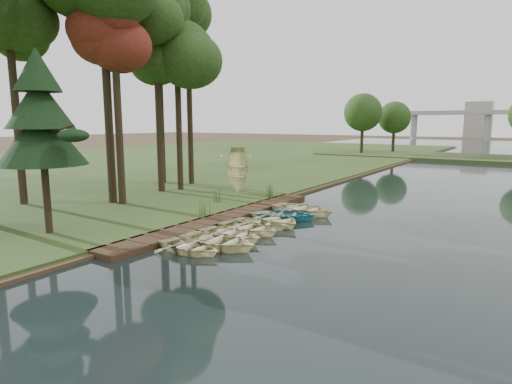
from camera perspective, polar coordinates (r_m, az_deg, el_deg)
The scene contains 25 objects.
ground at distance 22.32m, azimuth -0.96°, elevation -4.42°, with size 300.00×300.00×0.00m, color #3D2F1D.
boardwalk at distance 23.19m, azimuth -4.24°, elevation -3.54°, with size 1.60×16.00×0.30m, color #322113.
peninsula at distance 68.24m, azimuth 29.69°, elevation 3.83°, with size 50.00×14.00×0.45m, color #30411C.
far_trees at distance 68.35m, azimuth 27.29°, elevation 9.24°, with size 45.60×5.60×8.80m.
building_b at distance 163.83m, azimuth 27.54°, elevation 8.52°, with size 8.00×8.00×12.00m, color #A5A5A0.
rowboat_0 at distance 17.76m, azimuth -8.78°, elevation -6.94°, with size 2.14×3.00×0.62m, color beige.
rowboat_1 at distance 18.22m, azimuth -5.10°, elevation -6.24°, with size 2.57×3.60×0.74m, color beige.
rowboat_2 at distance 19.39m, azimuth -3.46°, elevation -5.39°, with size 2.30×3.21×0.67m, color beige.
rowboat_3 at distance 20.50m, azimuth -1.02°, elevation -4.54°, with size 2.37×3.31×0.69m, color beige.
rowboat_4 at distance 21.52m, azimuth 0.50°, elevation -3.96°, with size 2.13×2.99×0.62m, color beige.
rowboat_5 at distance 22.23m, azimuth 2.58°, elevation -3.40°, with size 2.47×3.46×0.72m, color beige.
rowboat_6 at distance 23.27m, azimuth 3.78°, elevation -2.86°, with size 2.40×3.37×0.70m, color teal.
rowboat_7 at distance 24.72m, azimuth 6.26°, elevation -2.07°, with size 2.70×3.78×0.78m, color beige.
stored_rowboat at distance 30.63m, azimuth -2.53°, elevation 0.55°, with size 2.33×3.26×0.67m, color beige.
tree_2 at distance 27.86m, azimuth -18.39°, elevation 19.14°, with size 3.92×3.92×11.83m.
tree_3 at distance 32.58m, azimuth -13.27°, elevation 22.11°, with size 5.19×5.19×14.70m.
tree_4 at distance 32.62m, azimuth -10.52°, elevation 17.67°, with size 4.83×4.83×11.97m.
tree_5 at distance 37.39m, azimuth -13.04°, elevation 22.07°, with size 5.86×5.86×16.03m.
tree_6 at distance 35.58m, azimuth -9.00°, elevation 17.02°, with size 4.12×4.12×11.75m.
tree_7 at distance 30.20m, azimuth -30.12°, elevation 18.54°, with size 4.58×4.58×12.55m.
pine_tree at distance 21.26m, azimuth -26.80°, elevation 8.71°, with size 3.80×3.80×8.20m.
reeds_0 at distance 23.32m, azimuth -6.90°, elevation -1.90°, with size 0.60×0.60×0.98m, color #3F661E.
reeds_1 at distance 27.19m, azimuth -5.07°, elevation -0.14°, with size 0.60×0.60×1.10m, color #3F661E.
reeds_2 at distance 28.84m, azimuth 1.93°, elevation 0.23°, with size 0.60×0.60×0.90m, color #3F661E.
reeds_3 at distance 28.66m, azimuth 1.70°, elevation 0.17°, with size 0.60×0.60×0.89m, color #3F661E.
Camera 1 is at (12.19, -17.92, 5.30)m, focal length 30.00 mm.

